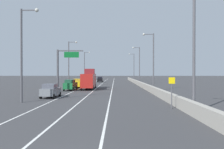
{
  "coord_description": "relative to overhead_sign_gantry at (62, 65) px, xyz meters",
  "views": [
    {
      "loc": [
        2.18,
        -7.07,
        3.47
      ],
      "look_at": [
        1.26,
        53.8,
        2.92
      ],
      "focal_mm": 35.45,
      "sensor_mm": 36.0,
      "label": 1
    }
  ],
  "objects": [
    {
      "name": "ground_plane",
      "position": [
        7.26,
        32.26,
        -4.73
      ],
      "size": [
        320.0,
        320.0,
        0.0
      ],
      "primitive_type": "plane",
      "color": "#38383A"
    },
    {
      "name": "lane_stripe_left",
      "position": [
        1.76,
        23.26,
        -4.73
      ],
      "size": [
        0.16,
        130.0,
        0.0
      ],
      "primitive_type": "cube",
      "color": "silver",
      "rests_on": "ground_plane"
    },
    {
      "name": "lane_stripe_center",
      "position": [
        5.26,
        23.26,
        -4.73
      ],
      "size": [
        0.16,
        130.0,
        0.0
      ],
      "primitive_type": "cube",
      "color": "silver",
      "rests_on": "ground_plane"
    },
    {
      "name": "lane_stripe_right",
      "position": [
        8.76,
        23.26,
        -4.73
      ],
      "size": [
        0.16,
        130.0,
        0.0
      ],
      "primitive_type": "cube",
      "color": "silver",
      "rests_on": "ground_plane"
    },
    {
      "name": "jersey_barrier_right",
      "position": [
        15.74,
        8.26,
        -4.18
      ],
      "size": [
        0.6,
        120.0,
        1.1
      ],
      "primitive_type": "cube",
      "color": "#9E998E",
      "rests_on": "ground_plane"
    },
    {
      "name": "overhead_sign_gantry",
      "position": [
        0.0,
        0.0,
        0.0
      ],
      "size": [
        4.68,
        0.36,
        7.5
      ],
      "color": "#47474C",
      "rests_on": "ground_plane"
    },
    {
      "name": "speed_advisory_sign",
      "position": [
        14.84,
        -17.64,
        -2.96
      ],
      "size": [
        0.6,
        0.11,
        3.0
      ],
      "color": "#4C4C51",
      "rests_on": "ground_plane"
    },
    {
      "name": "lamp_post_right_near",
      "position": [
        16.02,
        -19.54,
        1.46
      ],
      "size": [
        2.14,
        0.44,
        10.85
      ],
      "color": "#4C4C51",
      "rests_on": "ground_plane"
    },
    {
      "name": "lamp_post_right_second",
      "position": [
        16.35,
        2.74,
        1.46
      ],
      "size": [
        2.14,
        0.44,
        10.85
      ],
      "color": "#4C4C51",
      "rests_on": "ground_plane"
    },
    {
      "name": "lamp_post_right_third",
      "position": [
        16.15,
        25.02,
        1.46
      ],
      "size": [
        2.14,
        0.44,
        10.85
      ],
      "color": "#4C4C51",
      "rests_on": "ground_plane"
    },
    {
      "name": "lamp_post_right_fourth",
      "position": [
        16.44,
        47.3,
        1.46
      ],
      "size": [
        2.14,
        0.44,
        10.85
      ],
      "color": "#4C4C51",
      "rests_on": "ground_plane"
    },
    {
      "name": "lamp_post_left_near",
      "position": [
        -1.14,
        -13.54,
        1.46
      ],
      "size": [
        2.14,
        0.44,
        10.85
      ],
      "color": "#4C4C51",
      "rests_on": "ground_plane"
    },
    {
      "name": "lamp_post_left_mid",
      "position": [
        -1.35,
        13.19,
        1.46
      ],
      "size": [
        2.14,
        0.44,
        10.85
      ],
      "color": "#4C4C51",
      "rests_on": "ground_plane"
    },
    {
      "name": "lamp_post_left_far",
      "position": [
        -1.39,
        39.93,
        1.46
      ],
      "size": [
        2.14,
        0.44,
        10.85
      ],
      "color": "#4C4C51",
      "rests_on": "ground_plane"
    },
    {
      "name": "car_yellow_0",
      "position": [
        0.97,
        11.12,
        -3.68
      ],
      "size": [
        1.9,
        4.73,
        2.1
      ],
      "color": "gold",
      "rests_on": "ground_plane"
    },
    {
      "name": "car_black_1",
      "position": [
        3.88,
        41.21,
        -3.75
      ],
      "size": [
        1.93,
        4.51,
        1.96
      ],
      "color": "black",
      "rests_on": "ground_plane"
    },
    {
      "name": "car_gray_2",
      "position": [
        0.47,
        -8.4,
        -3.78
      ],
      "size": [
        1.94,
        4.14,
        1.9
      ],
      "color": "slate",
      "rests_on": "ground_plane"
    },
    {
      "name": "car_green_3",
      "position": [
        0.67,
        4.11,
        -3.68
      ],
      "size": [
        2.02,
        4.66,
        2.1
      ],
      "color": "#196033",
      "rests_on": "ground_plane"
    },
    {
      "name": "box_truck",
      "position": [
        3.89,
        7.46,
        -2.77
      ],
      "size": [
        2.7,
        9.57,
        4.27
      ],
      "color": "#A51E19",
      "rests_on": "ground_plane"
    }
  ]
}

